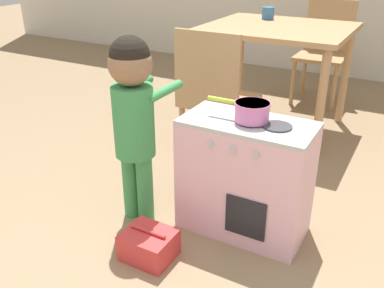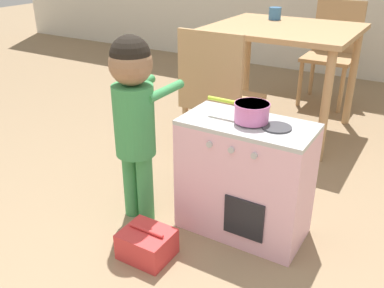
{
  "view_description": "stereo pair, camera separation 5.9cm",
  "coord_description": "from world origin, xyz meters",
  "px_view_note": "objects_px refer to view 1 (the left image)",
  "views": [
    {
      "loc": [
        0.59,
        -0.64,
        1.3
      ],
      "look_at": [
        -0.3,
        0.97,
        0.43
      ],
      "focal_mm": 40.0,
      "sensor_mm": 36.0,
      "label": 1
    },
    {
      "loc": [
        0.64,
        -0.61,
        1.3
      ],
      "look_at": [
        -0.3,
        0.97,
        0.43
      ],
      "focal_mm": 40.0,
      "sensor_mm": 36.0,
      "label": 2
    }
  ],
  "objects_px": {
    "dining_chair_near": "(215,95)",
    "dining_chair_far": "(324,49)",
    "cup_on_table": "(268,13)",
    "play_kitchen": "(245,177)",
    "toy_basket": "(149,245)",
    "child_figure": "(133,106)",
    "dining_table": "(277,41)",
    "toy_pot": "(252,110)"
  },
  "relations": [
    {
      "from": "dining_table",
      "to": "dining_chair_near",
      "type": "bearing_deg",
      "value": -99.42
    },
    {
      "from": "play_kitchen",
      "to": "child_figure",
      "type": "distance_m",
      "value": 0.63
    },
    {
      "from": "play_kitchen",
      "to": "dining_chair_far",
      "type": "bearing_deg",
      "value": 94.3
    },
    {
      "from": "child_figure",
      "to": "cup_on_table",
      "type": "xyz_separation_m",
      "value": [
        0.02,
        1.71,
        0.2
      ]
    },
    {
      "from": "play_kitchen",
      "to": "toy_basket",
      "type": "xyz_separation_m",
      "value": [
        -0.28,
        -0.41,
        -0.22
      ]
    },
    {
      "from": "dining_chair_near",
      "to": "cup_on_table",
      "type": "xyz_separation_m",
      "value": [
        -0.04,
        0.98,
        0.36
      ]
    },
    {
      "from": "toy_pot",
      "to": "dining_chair_near",
      "type": "xyz_separation_m",
      "value": [
        -0.45,
        0.56,
        -0.17
      ]
    },
    {
      "from": "child_figure",
      "to": "dining_chair_near",
      "type": "relative_size",
      "value": 1.09
    },
    {
      "from": "dining_table",
      "to": "play_kitchen",
      "type": "bearing_deg",
      "value": -76.31
    },
    {
      "from": "play_kitchen",
      "to": "cup_on_table",
      "type": "bearing_deg",
      "value": 107.49
    },
    {
      "from": "toy_pot",
      "to": "dining_table",
      "type": "height_order",
      "value": "dining_table"
    },
    {
      "from": "toy_basket",
      "to": "cup_on_table",
      "type": "distance_m",
      "value": 2.1
    },
    {
      "from": "child_figure",
      "to": "cup_on_table",
      "type": "distance_m",
      "value": 1.72
    },
    {
      "from": "toy_basket",
      "to": "dining_chair_far",
      "type": "relative_size",
      "value": 0.26
    },
    {
      "from": "child_figure",
      "to": "dining_chair_far",
      "type": "bearing_deg",
      "value": 81.44
    },
    {
      "from": "child_figure",
      "to": "cup_on_table",
      "type": "height_order",
      "value": "child_figure"
    },
    {
      "from": "toy_pot",
      "to": "child_figure",
      "type": "height_order",
      "value": "child_figure"
    },
    {
      "from": "dining_chair_near",
      "to": "dining_chair_far",
      "type": "xyz_separation_m",
      "value": [
        0.28,
        1.57,
        0.0
      ]
    },
    {
      "from": "dining_chair_near",
      "to": "toy_basket",
      "type": "bearing_deg",
      "value": -80.76
    },
    {
      "from": "dining_table",
      "to": "dining_chair_far",
      "type": "bearing_deg",
      "value": 79.18
    },
    {
      "from": "toy_pot",
      "to": "cup_on_table",
      "type": "height_order",
      "value": "cup_on_table"
    },
    {
      "from": "child_figure",
      "to": "toy_basket",
      "type": "xyz_separation_m",
      "value": [
        0.22,
        -0.24,
        -0.55
      ]
    },
    {
      "from": "child_figure",
      "to": "dining_chair_far",
      "type": "distance_m",
      "value": 2.34
    },
    {
      "from": "toy_basket",
      "to": "dining_chair_near",
      "type": "xyz_separation_m",
      "value": [
        -0.16,
        0.97,
        0.39
      ]
    },
    {
      "from": "toy_basket",
      "to": "cup_on_table",
      "type": "bearing_deg",
      "value": 95.92
    },
    {
      "from": "toy_pot",
      "to": "cup_on_table",
      "type": "bearing_deg",
      "value": 107.88
    },
    {
      "from": "toy_pot",
      "to": "toy_basket",
      "type": "relative_size",
      "value": 1.32
    },
    {
      "from": "dining_chair_near",
      "to": "child_figure",
      "type": "bearing_deg",
      "value": -95.08
    },
    {
      "from": "toy_basket",
      "to": "dining_table",
      "type": "relative_size",
      "value": 0.23
    },
    {
      "from": "play_kitchen",
      "to": "dining_table",
      "type": "distance_m",
      "value": 1.4
    },
    {
      "from": "play_kitchen",
      "to": "toy_basket",
      "type": "distance_m",
      "value": 0.55
    },
    {
      "from": "play_kitchen",
      "to": "child_figure",
      "type": "height_order",
      "value": "child_figure"
    },
    {
      "from": "cup_on_table",
      "to": "dining_table",
      "type": "bearing_deg",
      "value": -54.51
    },
    {
      "from": "play_kitchen",
      "to": "toy_pot",
      "type": "relative_size",
      "value": 2.02
    },
    {
      "from": "toy_pot",
      "to": "dining_table",
      "type": "bearing_deg",
      "value": 104.17
    },
    {
      "from": "dining_chair_near",
      "to": "dining_chair_far",
      "type": "distance_m",
      "value": 1.6
    },
    {
      "from": "dining_chair_near",
      "to": "cup_on_table",
      "type": "relative_size",
      "value": 9.41
    },
    {
      "from": "play_kitchen",
      "to": "toy_basket",
      "type": "bearing_deg",
      "value": -124.8
    },
    {
      "from": "child_figure",
      "to": "dining_chair_near",
      "type": "height_order",
      "value": "child_figure"
    },
    {
      "from": "play_kitchen",
      "to": "toy_pot",
      "type": "xyz_separation_m",
      "value": [
        0.01,
        0.0,
        0.34
      ]
    },
    {
      "from": "dining_table",
      "to": "child_figure",
      "type": "bearing_deg",
      "value": -97.28
    },
    {
      "from": "play_kitchen",
      "to": "dining_chair_near",
      "type": "distance_m",
      "value": 0.74
    }
  ]
}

